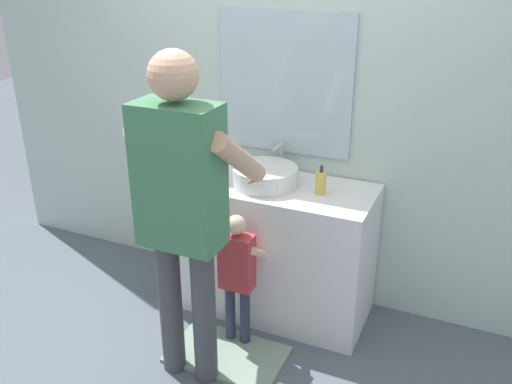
{
  "coord_description": "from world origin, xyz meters",
  "views": [
    {
      "loc": [
        1.15,
        -2.44,
        2.09
      ],
      "look_at": [
        0.0,
        0.15,
        0.85
      ],
      "focal_mm": 38.52,
      "sensor_mm": 36.0,
      "label": 1
    }
  ],
  "objects_px": {
    "child_toddler": "(238,269)",
    "adult_parent": "(182,197)",
    "soap_bottle": "(321,182)",
    "toothbrush_cup": "(210,166)"
  },
  "relations": [
    {
      "from": "soap_bottle",
      "to": "adult_parent",
      "type": "distance_m",
      "value": 0.86
    },
    {
      "from": "soap_bottle",
      "to": "adult_parent",
      "type": "xyz_separation_m",
      "value": [
        -0.46,
        -0.72,
        0.12
      ]
    },
    {
      "from": "soap_bottle",
      "to": "adult_parent",
      "type": "height_order",
      "value": "adult_parent"
    },
    {
      "from": "child_toddler",
      "to": "soap_bottle",
      "type": "bearing_deg",
      "value": 49.64
    },
    {
      "from": "toothbrush_cup",
      "to": "soap_bottle",
      "type": "relative_size",
      "value": 1.25
    },
    {
      "from": "toothbrush_cup",
      "to": "child_toddler",
      "type": "height_order",
      "value": "toothbrush_cup"
    },
    {
      "from": "child_toddler",
      "to": "toothbrush_cup",
      "type": "bearing_deg",
      "value": 132.93
    },
    {
      "from": "toothbrush_cup",
      "to": "child_toddler",
      "type": "relative_size",
      "value": 0.25
    },
    {
      "from": "child_toddler",
      "to": "adult_parent",
      "type": "xyz_separation_m",
      "value": [
        -0.13,
        -0.32,
        0.55
      ]
    },
    {
      "from": "soap_bottle",
      "to": "toothbrush_cup",
      "type": "bearing_deg",
      "value": 179.85
    }
  ]
}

